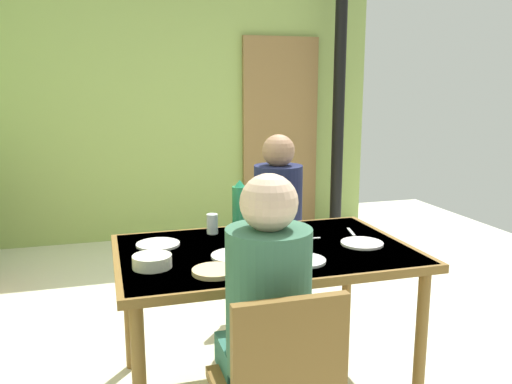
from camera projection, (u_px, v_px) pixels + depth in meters
name	position (u px, v px, depth m)	size (l,w,h in m)	color
ground_plane	(216.00, 369.00, 2.85)	(7.05, 7.05, 0.00)	silver
wall_back	(156.00, 104.00, 5.14)	(4.44, 0.10, 2.68)	#98B25C
door_wooden	(280.00, 136.00, 5.48)	(0.80, 0.05, 2.00)	olive
stove_pipe_column	(339.00, 103.00, 5.30)	(0.12, 0.12, 2.68)	black
dining_table	(265.00, 262.00, 2.56)	(1.42, 0.91, 0.73)	brown
chair_far_diner	(272.00, 243.00, 3.43)	(0.40, 0.40, 0.87)	brown
person_near_diner	(266.00, 296.00, 1.84)	(0.30, 0.37, 0.77)	#2F6756
person_far_diner	(279.00, 205.00, 3.25)	(0.30, 0.37, 0.77)	#172449
water_bottle_green_near	(240.00, 210.00, 2.72)	(0.08, 0.08, 0.30)	#247F4E
serving_bowl_center	(152.00, 261.00, 2.27)	(0.17, 0.17, 0.06)	silver
dinner_plate_near_left	(303.00, 260.00, 2.35)	(0.20, 0.20, 0.01)	white
dinner_plate_near_right	(235.00, 256.00, 2.41)	(0.22, 0.22, 0.01)	white
dinner_plate_far_center	(362.00, 243.00, 2.61)	(0.21, 0.21, 0.01)	white
dinner_plate_far_side	(158.00, 244.00, 2.59)	(0.21, 0.21, 0.01)	white
drinking_glass_by_near_diner	(212.00, 224.00, 2.79)	(0.06, 0.06, 0.11)	silver
drinking_glass_by_far_diner	(248.00, 222.00, 2.85)	(0.06, 0.06, 0.10)	silver
bread_plate_sliced	(215.00, 271.00, 2.20)	(0.19, 0.19, 0.02)	#DBB77A
cutlery_knife_near	(306.00, 239.00, 2.70)	(0.15, 0.02, 0.00)	silver
cutlery_fork_near	(351.00, 232.00, 2.83)	(0.15, 0.02, 0.00)	silver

